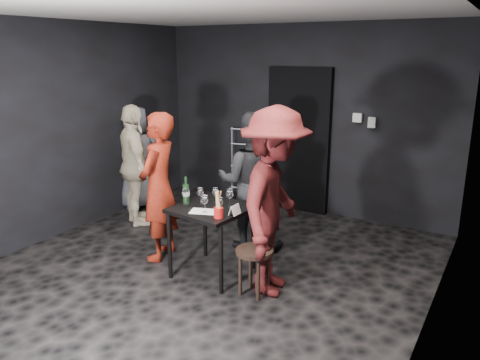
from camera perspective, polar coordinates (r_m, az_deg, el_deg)
The scene contains 26 objects.
floor at distance 5.20m, azimuth -4.51°, elevation -11.08°, with size 4.50×5.00×0.02m, color black.
ceiling at distance 4.67m, azimuth -5.25°, elevation 20.08°, with size 4.50×5.00×0.02m, color silver.
wall_back at distance 6.90m, azimuth 7.42°, elevation 7.28°, with size 4.50×0.04×2.70m, color black.
wall_left at distance 6.32m, azimuth -21.75°, elevation 5.55°, with size 0.04×5.00×2.70m, color black.
wall_right at distance 3.92m, azimuth 22.95°, elevation -0.13°, with size 0.04×5.00×2.70m, color black.
doorway at distance 6.90m, azimuth 7.14°, elevation 4.76°, with size 0.95×0.10×2.10m, color black.
wallbox_upper at distance 6.55m, azimuth 14.15°, elevation 7.39°, with size 0.12×0.06×0.12m, color #B7B7B2.
wallbox_lower at distance 6.51m, azimuth 15.81°, elevation 6.77°, with size 0.10×0.06×0.14m, color #B7B7B2.
hand_truck at distance 7.29m, azimuth 0.09°, elevation -1.27°, with size 0.40×0.34×1.19m.
tasting_table at distance 4.91m, azimuth -3.45°, elevation -4.41°, with size 0.72×0.72×0.75m.
stool at distance 4.60m, azimuth 1.76°, elevation -9.46°, with size 0.37×0.37×0.47m.
server_red at distance 5.31m, azimuth -9.94°, elevation 0.23°, with size 0.69×0.45×1.89m, color maroon.
woman_black at distance 5.51m, azimuth 1.32°, elevation 0.63°, with size 0.88×0.49×1.82m, color black.
man_maroon at distance 4.43m, azimuth 4.25°, elevation -0.15°, with size 1.46×0.68×2.26m, color #4B1313.
bystander_cream at distance 6.44m, azimuth -12.80°, elevation 2.39°, with size 1.06×0.51×1.81m, color #F6E5BF.
bystander_grey at distance 7.17m, azimuth -12.40°, elevation 2.85°, with size 0.78×0.43×1.59m, color slate.
tasting_mat at distance 4.76m, azimuth -4.45°, elevation -3.84°, with size 0.27×0.18×0.00m, color white.
wine_glass_a at distance 4.95m, azimuth -6.61°, elevation -1.88°, with size 0.08×0.08×0.21m, color white, non-canonical shape.
wine_glass_b at distance 4.97m, azimuth -4.84°, elevation -1.83°, with size 0.07×0.07×0.20m, color white, non-canonical shape.
wine_glass_c at distance 4.99m, azimuth -3.03°, elevation -1.78°, with size 0.07×0.07×0.18m, color white, non-canonical shape.
wine_glass_d at distance 4.69m, azimuth -4.34°, elevation -2.80°, with size 0.08×0.08×0.21m, color white, non-canonical shape.
wine_glass_e at distance 4.62m, azimuth -2.54°, elevation -3.08°, with size 0.08×0.08×0.20m, color white, non-canonical shape.
wine_glass_f at distance 4.84m, azimuth -1.27°, elevation -2.09°, with size 0.08×0.08×0.22m, color white, non-canonical shape.
wine_bottle at distance 5.00m, azimuth -6.58°, elevation -1.59°, with size 0.07×0.07×0.29m.
breadstick_cup at distance 4.54m, azimuth -2.64°, elevation -3.06°, with size 0.09×0.09×0.29m.
reserved_card at distance 4.65m, azimuth -0.81°, elevation -3.61°, with size 0.08×0.13×0.10m, color white, non-canonical shape.
Camera 1 is at (2.73, -3.77, 2.32)m, focal length 35.00 mm.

